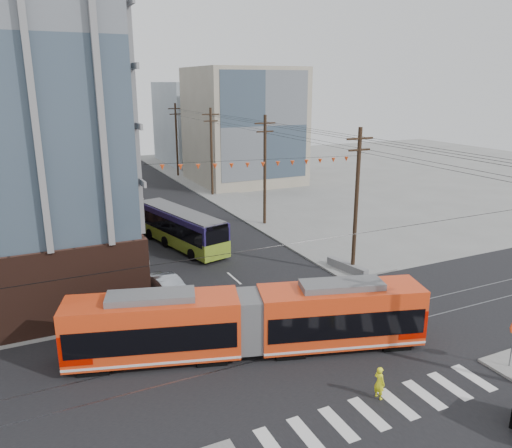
{
  "coord_description": "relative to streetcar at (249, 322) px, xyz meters",
  "views": [
    {
      "loc": [
        -13.36,
        -17.81,
        14.06
      ],
      "look_at": [
        0.75,
        11.79,
        4.68
      ],
      "focal_mm": 35.0,
      "sensor_mm": 36.0,
      "label": 1
    }
  ],
  "objects": [
    {
      "name": "parked_car_grey",
      "position": [
        -2.13,
        22.13,
        -1.15
      ],
      "size": [
        3.09,
        5.14,
        1.34
      ],
      "primitive_type": "imported",
      "rotation": [
        0.0,
        0.0,
        2.95
      ],
      "color": "#3F434A",
      "rests_on": "ground"
    },
    {
      "name": "utility_pole_far",
      "position": [
        11.89,
        52.05,
        3.68
      ],
      "size": [
        0.3,
        0.3,
        11.0
      ],
      "primitive_type": "cylinder",
      "color": "black",
      "rests_on": "ground"
    },
    {
      "name": "bg_bldg_ne_near",
      "position": [
        19.39,
        44.05,
        6.18
      ],
      "size": [
        14.0,
        14.0,
        16.0
      ],
      "primitive_type": "cube",
      "color": "gray",
      "rests_on": "ground"
    },
    {
      "name": "bg_bldg_nw_far",
      "position": [
        -10.61,
        68.05,
        8.18
      ],
      "size": [
        16.0,
        18.0,
        20.0
      ],
      "primitive_type": "cube",
      "color": "gray",
      "rests_on": "ground"
    },
    {
      "name": "ground",
      "position": [
        3.39,
        -3.95,
        -1.82
      ],
      "size": [
        160.0,
        160.0,
        0.0
      ],
      "primitive_type": "plane",
      "color": "slate"
    },
    {
      "name": "jersey_barrier",
      "position": [
        11.69,
        7.46,
        -1.44
      ],
      "size": [
        1.56,
        3.89,
        0.76
      ],
      "primitive_type": "cube",
      "rotation": [
        0.0,
        0.0,
        0.19
      ],
      "color": "gray",
      "rests_on": "ground"
    },
    {
      "name": "stop_sign",
      "position": [
        11.28,
        -7.11,
        -0.53
      ],
      "size": [
        0.79,
        0.79,
        2.57
      ],
      "primitive_type": null,
      "rotation": [
        0.0,
        0.0,
        0.01
      ],
      "color": "#B52C0B",
      "rests_on": "ground"
    },
    {
      "name": "bg_bldg_ne_far",
      "position": [
        21.39,
        64.05,
        5.18
      ],
      "size": [
        16.0,
        16.0,
        14.0
      ],
      "primitive_type": "cube",
      "color": "#8C99A5",
      "rests_on": "ground"
    },
    {
      "name": "streetcar",
      "position": [
        0.0,
        0.0,
        0.0
      ],
      "size": [
        18.84,
        7.98,
        3.64
      ],
      "primitive_type": null,
      "rotation": [
        0.0,
        0.0,
        -0.29
      ],
      "color": "red",
      "rests_on": "ground"
    },
    {
      "name": "city_bus",
      "position": [
        2.12,
        19.22,
        -0.16
      ],
      "size": [
        5.18,
        11.99,
        3.32
      ],
      "primitive_type": null,
      "rotation": [
        0.0,
        0.0,
        0.23
      ],
      "color": "#21184D",
      "rests_on": "ground"
    },
    {
      "name": "parked_car_silver",
      "position": [
        -2.15,
        9.63,
        -1.08
      ],
      "size": [
        2.53,
        4.7,
        1.47
      ],
      "primitive_type": "imported",
      "rotation": [
        0.0,
        0.0,
        3.37
      ],
      "color": "#8F97A1",
      "rests_on": "ground"
    },
    {
      "name": "pedestrian",
      "position": [
        3.7,
        -6.21,
        -1.02
      ],
      "size": [
        0.46,
        0.63,
        1.6
      ],
      "primitive_type": "imported",
      "rotation": [
        0.0,
        0.0,
        1.72
      ],
      "color": "#FBFD1D",
      "rests_on": "ground"
    },
    {
      "name": "parked_car_white",
      "position": [
        -2.35,
        16.09,
        -1.19
      ],
      "size": [
        2.62,
        4.59,
        1.25
      ],
      "primitive_type": "imported",
      "rotation": [
        0.0,
        0.0,
        2.93
      ],
      "color": "silver",
      "rests_on": "ground"
    }
  ]
}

